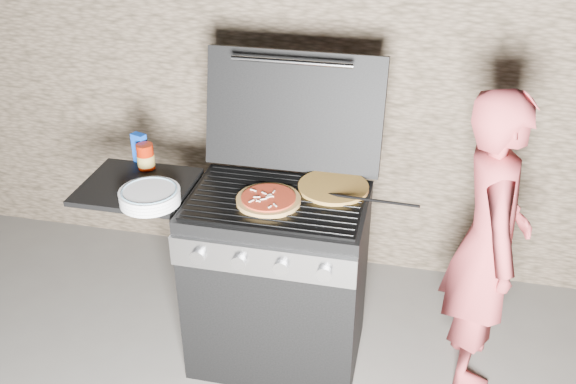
% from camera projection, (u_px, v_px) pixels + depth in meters
% --- Properties ---
extents(ground, '(50.00, 50.00, 0.00)m').
position_uv_depth(ground, '(279.00, 351.00, 3.29)').
color(ground, '#534E48').
extents(stone_wall, '(8.00, 0.35, 1.80)m').
position_uv_depth(stone_wall, '(319.00, 111.00, 3.73)').
color(stone_wall, '#79644F').
rests_on(stone_wall, ground).
extents(gas_grill, '(1.34, 0.79, 0.91)m').
position_uv_depth(gas_grill, '(228.00, 274.00, 3.11)').
color(gas_grill, black).
rests_on(gas_grill, ground).
extents(pizza_topped, '(0.34, 0.34, 0.03)m').
position_uv_depth(pizza_topped, '(268.00, 199.00, 2.80)').
color(pizza_topped, tan).
rests_on(pizza_topped, gas_grill).
extents(pizza_plain, '(0.34, 0.34, 0.02)m').
position_uv_depth(pizza_plain, '(333.00, 187.00, 2.91)').
color(pizza_plain, gold).
rests_on(pizza_plain, gas_grill).
extents(sauce_jar, '(0.10, 0.10, 0.13)m').
position_uv_depth(sauce_jar, '(146.00, 157.00, 3.08)').
color(sauce_jar, '#921905').
rests_on(sauce_jar, gas_grill).
extents(blue_carton, '(0.08, 0.06, 0.15)m').
position_uv_depth(blue_carton, '(140.00, 148.00, 3.13)').
color(blue_carton, '#093EBC').
rests_on(blue_carton, gas_grill).
extents(plate_stack, '(0.33, 0.33, 0.06)m').
position_uv_depth(plate_stack, '(150.00, 196.00, 2.81)').
color(plate_stack, white).
rests_on(plate_stack, gas_grill).
extents(person, '(0.40, 0.56, 1.46)m').
position_uv_depth(person, '(488.00, 243.00, 2.86)').
color(person, '#B13C40').
rests_on(person, ground).
extents(tongs, '(0.44, 0.17, 0.09)m').
position_uv_depth(tongs, '(368.00, 199.00, 2.74)').
color(tongs, black).
rests_on(tongs, gas_grill).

